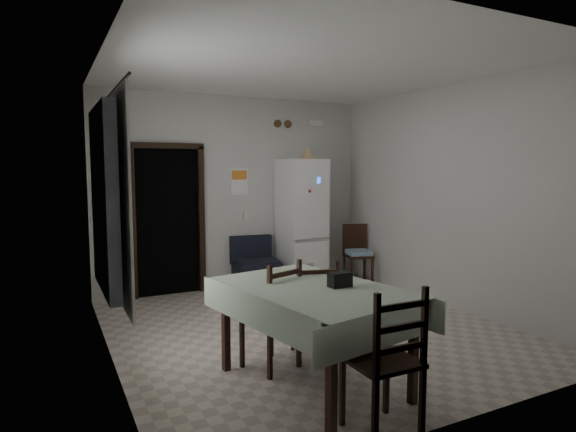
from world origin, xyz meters
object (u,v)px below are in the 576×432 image
Objects in this scene: fridge at (301,222)px; corner_chair at (358,254)px; dining_chair_far_left at (270,314)px; dining_chair_near_head at (382,359)px; dining_table at (312,336)px; navy_seat at (257,264)px; dining_chair_far_right at (314,307)px.

fridge reaches higher than corner_chair.
dining_chair_far_left is 1.36m from dining_chair_near_head.
dining_table is 1.62× the size of dining_chair_far_left.
navy_seat is at bearing 64.82° from dining_table.
dining_chair_far_left is at bearing 23.75° from dining_chair_far_right.
dining_chair_near_head is at bearing -114.26° from fridge.
dining_chair_far_left is 1.04× the size of dining_chair_far_right.
fridge is at bearing -99.03° from dining_chair_far_right.
fridge is at bearing 171.63° from corner_chair.
dining_chair_far_right is at bearing 167.69° from dining_chair_far_left.
dining_table is 1.55× the size of dining_chair_near_head.
dining_table is at bearing -120.11° from fridge.
dining_table is (-1.63, -3.19, -0.56)m from fridge.
dining_table is (-0.86, -3.19, 0.03)m from navy_seat.
dining_chair_near_head is at bearing -108.26° from corner_chair.
corner_chair is 3.76m from dining_table.
dining_chair_near_head is (0.22, -1.34, 0.02)m from dining_chair_far_left.
dining_chair_far_right reaches higher than navy_seat.
dining_chair_far_left is (-1.02, -2.69, 0.11)m from navy_seat.
dining_chair_near_head is at bearing -93.72° from navy_seat.
dining_chair_far_right is at bearing -119.21° from fridge.
dining_table is (-2.47, -2.83, -0.04)m from corner_chair.
dining_chair_near_head is (0.07, -0.84, 0.10)m from dining_table.
dining_chair_near_head is at bearing -95.42° from dining_table.
navy_seat is at bearing -84.21° from dining_chair_far_right.
dining_chair_far_right is (0.49, 0.06, -0.02)m from dining_chair_far_left.
corner_chair is 4.39m from dining_chair_near_head.
dining_chair_near_head is at bearing 80.48° from dining_chair_far_left.
dining_table is 0.53m from dining_chair_far_left.
dining_chair_near_head is (-0.80, -4.03, 0.13)m from navy_seat.
dining_chair_near_head reaches higher than dining_chair_far_right.
fridge is 4.35m from dining_chair_near_head.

